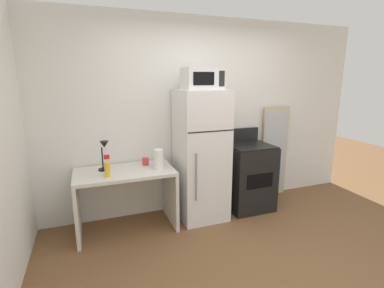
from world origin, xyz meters
The scene contains 11 objects.
ground_plane centered at (0.00, 0.00, 0.00)m, with size 12.00×12.00×0.00m, color brown.
wall_back_white centered at (0.00, 1.70, 1.30)m, with size 5.00×0.10×2.60m, color white.
desk centered at (-1.11, 1.31, 0.52)m, with size 1.15×0.64×0.75m.
desk_lamp centered at (-1.33, 1.39, 0.99)m, with size 0.14×0.12×0.35m.
coffee_mug centered at (-0.84, 1.44, 0.80)m, with size 0.08×0.08×0.10m, color #D83F33.
spray_bottle centered at (-1.32, 1.16, 0.85)m, with size 0.06×0.06×0.25m.
paper_towel_roll centered at (-0.72, 1.23, 0.87)m, with size 0.11×0.11×0.24m, color white.
refrigerator centered at (-0.14, 1.32, 0.84)m, with size 0.59×0.64×1.68m.
microwave centered at (-0.14, 1.30, 1.81)m, with size 0.46×0.35×0.26m.
oven_range centered at (0.58, 1.33, 0.47)m, with size 0.61×0.61×1.10m.
leaning_mirror centered at (1.21, 1.59, 0.70)m, with size 0.44×0.03×1.40m.
Camera 1 is at (-1.48, -1.95, 1.81)m, focal length 26.53 mm.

